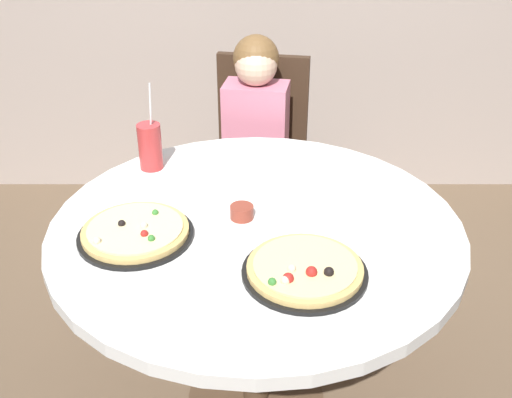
{
  "coord_description": "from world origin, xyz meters",
  "views": [
    {
      "loc": [
        -0.0,
        -1.49,
        1.7
      ],
      "look_at": [
        0.0,
        0.05,
        0.8
      ],
      "focal_mm": 41.98,
      "sensor_mm": 36.0,
      "label": 1
    }
  ],
  "objects": [
    {
      "name": "sauce_bowl",
      "position": [
        -0.04,
        0.02,
        0.77
      ],
      "size": [
        0.07,
        0.07,
        0.04
      ],
      "primitive_type": "cylinder",
      "color": "brown",
      "rests_on": "dining_table"
    },
    {
      "name": "soda_cup",
      "position": [
        -0.36,
        0.35,
        0.83
      ],
      "size": [
        0.08,
        0.08,
        0.31
      ],
      "color": "#B73333",
      "rests_on": "dining_table"
    },
    {
      "name": "pizza_veggie",
      "position": [
        0.13,
        -0.25,
        0.77
      ],
      "size": [
        0.33,
        0.33,
        0.05
      ],
      "color": "black",
      "rests_on": "dining_table"
    },
    {
      "name": "dining_table",
      "position": [
        0.0,
        0.0,
        0.65
      ],
      "size": [
        1.21,
        1.21,
        0.75
      ],
      "color": "white",
      "rests_on": "ground_plane"
    },
    {
      "name": "diner_child",
      "position": [
        -0.01,
        0.74,
        0.48
      ],
      "size": [
        0.31,
        0.43,
        1.08
      ],
      "color": "#3F4766",
      "rests_on": "ground_plane"
    },
    {
      "name": "plate_small",
      "position": [
        0.31,
        0.04,
        0.76
      ],
      "size": [
        0.18,
        0.18,
        0.01
      ],
      "primitive_type": "cylinder",
      "color": "white",
      "rests_on": "dining_table"
    },
    {
      "name": "pizza_cheese",
      "position": [
        -0.34,
        -0.08,
        0.77
      ],
      "size": [
        0.33,
        0.33,
        0.05
      ],
      "color": "black",
      "rests_on": "dining_table"
    },
    {
      "name": "chair_wooden",
      "position": [
        0.02,
        0.92,
        0.53
      ],
      "size": [
        0.46,
        0.46,
        0.95
      ],
      "color": "#382619",
      "rests_on": "ground_plane"
    }
  ]
}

